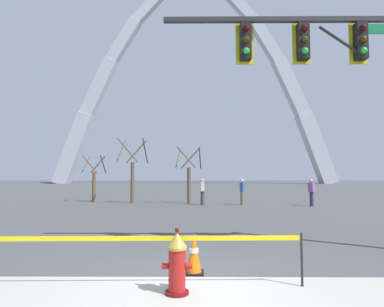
{
  "coord_description": "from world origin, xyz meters",
  "views": [
    {
      "loc": [
        0.01,
        -5.57,
        1.79
      ],
      "look_at": [
        -0.08,
        5.0,
        2.5
      ],
      "focal_mm": 30.99,
      "sensor_mm": 36.0,
      "label": 1
    }
  ],
  "objects_px": {
    "monument_arch": "(195,90)",
    "pedestrian_walking_right": "(242,191)",
    "pedestrian_standing_center": "(202,192)",
    "traffic_signal_gantry": "(347,73)",
    "traffic_cone_by_hydrant": "(194,254)",
    "fire_hydrant": "(177,263)",
    "pedestrian_walking_left": "(311,192)"
  },
  "relations": [
    {
      "from": "traffic_cone_by_hydrant",
      "to": "pedestrian_walking_left",
      "type": "xyz_separation_m",
      "value": [
        6.9,
        13.47,
        0.46
      ]
    },
    {
      "from": "traffic_cone_by_hydrant",
      "to": "monument_arch",
      "type": "height_order",
      "value": "monument_arch"
    },
    {
      "from": "traffic_cone_by_hydrant",
      "to": "pedestrian_walking_left",
      "type": "height_order",
      "value": "pedestrian_walking_left"
    },
    {
      "from": "traffic_signal_gantry",
      "to": "monument_arch",
      "type": "distance_m",
      "value": 68.29
    },
    {
      "from": "pedestrian_walking_left",
      "to": "pedestrian_walking_right",
      "type": "bearing_deg",
      "value": 168.76
    },
    {
      "from": "monument_arch",
      "to": "pedestrian_walking_left",
      "type": "bearing_deg",
      "value": -82.75
    },
    {
      "from": "pedestrian_standing_center",
      "to": "monument_arch",
      "type": "bearing_deg",
      "value": 90.51
    },
    {
      "from": "pedestrian_walking_left",
      "to": "pedestrian_standing_center",
      "type": "distance_m",
      "value": 6.46
    },
    {
      "from": "pedestrian_walking_left",
      "to": "pedestrian_walking_right",
      "type": "distance_m",
      "value": 4.05
    },
    {
      "from": "fire_hydrant",
      "to": "monument_arch",
      "type": "bearing_deg",
      "value": 89.78
    },
    {
      "from": "fire_hydrant",
      "to": "pedestrian_walking_left",
      "type": "height_order",
      "value": "pedestrian_walking_left"
    },
    {
      "from": "pedestrian_walking_right",
      "to": "monument_arch",
      "type": "bearing_deg",
      "value": 93.13
    },
    {
      "from": "traffic_signal_gantry",
      "to": "pedestrian_standing_center",
      "type": "xyz_separation_m",
      "value": [
        -3.22,
        12.53,
        -3.45
      ]
    },
    {
      "from": "monument_arch",
      "to": "pedestrian_walking_right",
      "type": "height_order",
      "value": "monument_arch"
    },
    {
      "from": "fire_hydrant",
      "to": "traffic_signal_gantry",
      "type": "distance_m",
      "value": 6.14
    },
    {
      "from": "fire_hydrant",
      "to": "traffic_signal_gantry",
      "type": "bearing_deg",
      "value": 34.66
    },
    {
      "from": "traffic_signal_gantry",
      "to": "monument_arch",
      "type": "bearing_deg",
      "value": 93.21
    },
    {
      "from": "traffic_signal_gantry",
      "to": "pedestrian_walking_right",
      "type": "xyz_separation_m",
      "value": [
        -0.78,
        12.6,
        -3.45
      ]
    },
    {
      "from": "fire_hydrant",
      "to": "pedestrian_walking_right",
      "type": "bearing_deg",
      "value": 78.26
    },
    {
      "from": "traffic_cone_by_hydrant",
      "to": "pedestrian_walking_right",
      "type": "distance_m",
      "value": 14.56
    },
    {
      "from": "pedestrian_standing_center",
      "to": "traffic_signal_gantry",
      "type": "bearing_deg",
      "value": -75.57
    },
    {
      "from": "traffic_signal_gantry",
      "to": "traffic_cone_by_hydrant",
      "type": "bearing_deg",
      "value": -155.85
    },
    {
      "from": "pedestrian_walking_right",
      "to": "pedestrian_standing_center",
      "type": "bearing_deg",
      "value": -178.34
    },
    {
      "from": "pedestrian_walking_right",
      "to": "fire_hydrant",
      "type": "bearing_deg",
      "value": -101.74
    },
    {
      "from": "fire_hydrant",
      "to": "traffic_cone_by_hydrant",
      "type": "bearing_deg",
      "value": 76.74
    },
    {
      "from": "traffic_cone_by_hydrant",
      "to": "traffic_signal_gantry",
      "type": "height_order",
      "value": "traffic_signal_gantry"
    },
    {
      "from": "fire_hydrant",
      "to": "traffic_signal_gantry",
      "type": "height_order",
      "value": "traffic_signal_gantry"
    },
    {
      "from": "monument_arch",
      "to": "pedestrian_walking_left",
      "type": "height_order",
      "value": "monument_arch"
    },
    {
      "from": "monument_arch",
      "to": "pedestrian_standing_center",
      "type": "relative_size",
      "value": 39.55
    },
    {
      "from": "pedestrian_walking_left",
      "to": "traffic_signal_gantry",
      "type": "bearing_deg",
      "value": -105.14
    },
    {
      "from": "monument_arch",
      "to": "pedestrian_standing_center",
      "type": "distance_m",
      "value": 57.28
    },
    {
      "from": "traffic_cone_by_hydrant",
      "to": "traffic_signal_gantry",
      "type": "relative_size",
      "value": 0.11
    }
  ]
}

